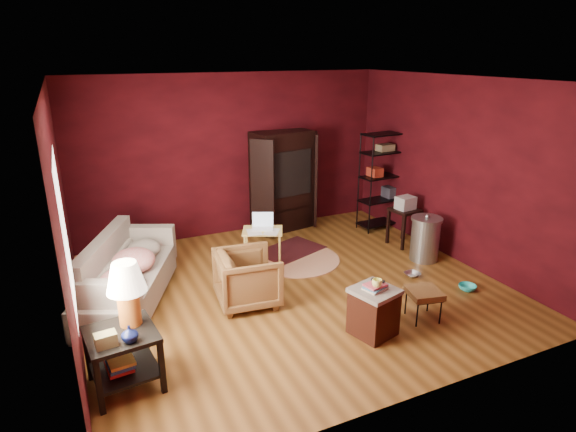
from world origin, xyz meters
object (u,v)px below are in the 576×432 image
armchair (248,276)px  tv_armoire (283,179)px  wire_shelving (384,177)px  sofa (127,274)px  side_table (124,314)px  laptop_desk (263,233)px  hamper (374,311)px

armchair → tv_armoire: 2.90m
wire_shelving → sofa: bearing=-172.5°
side_table → wire_shelving: 5.54m
laptop_desk → wire_shelving: bearing=35.1°
sofa → armchair: 1.57m
tv_armoire → wire_shelving: size_ratio=1.02×
hamper → laptop_desk: 2.48m
side_table → laptop_desk: size_ratio=1.67×
laptop_desk → tv_armoire: size_ratio=0.42×
hamper → armchair: bearing=129.6°
armchair → hamper: 1.67m
armchair → tv_armoire: size_ratio=0.44×
side_table → tv_armoire: tv_armoire is taller
side_table → laptop_desk: (2.28, 2.14, -0.29)m
sofa → tv_armoire: (2.98, 1.69, 0.53)m
sofa → tv_armoire: 3.47m
side_table → tv_armoire: (3.18, 3.36, 0.18)m
sofa → tv_armoire: bearing=-36.5°
side_table → wire_shelving: size_ratio=0.71×
side_table → laptop_desk: 3.14m
hamper → tv_armoire: tv_armoire is taller
sofa → side_table: (-0.20, -1.67, 0.35)m
armchair → side_table: size_ratio=0.62×
armchair → hamper: (1.07, -1.29, -0.09)m
laptop_desk → sofa: bearing=-143.0°
side_table → hamper: 2.73m
sofa → armchair: bearing=-92.1°
armchair → side_table: (-1.60, -0.98, 0.36)m
hamper → tv_armoire: bearing=82.1°
side_table → hamper: size_ratio=1.91×
laptop_desk → side_table: bearing=-112.6°
laptop_desk → tv_armoire: (0.89, 1.22, 0.47)m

